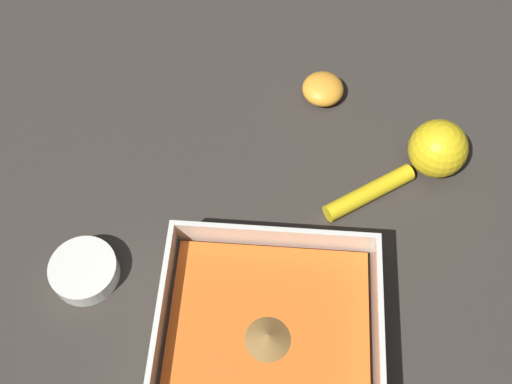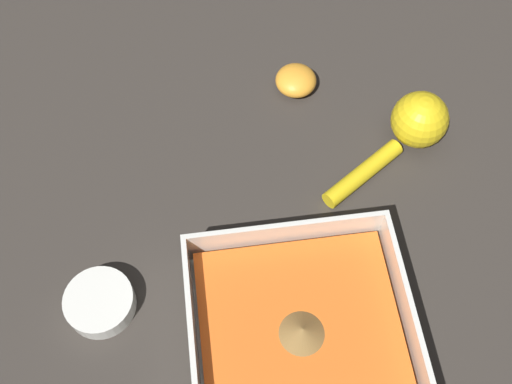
% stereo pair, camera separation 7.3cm
% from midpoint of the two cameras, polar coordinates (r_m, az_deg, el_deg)
% --- Properties ---
extents(ground_plane, '(4.00, 4.00, 0.00)m').
position_cam_midpoint_polar(ground_plane, '(0.70, -0.25, -12.48)').
color(ground_plane, '#332D28').
extents(square_dish, '(0.24, 0.24, 0.07)m').
position_cam_midpoint_polar(square_dish, '(0.68, 1.13, -13.96)').
color(square_dish, silver).
rests_on(square_dish, ground_plane).
extents(spice_bowl, '(0.08, 0.08, 0.03)m').
position_cam_midpoint_polar(spice_bowl, '(0.73, -17.48, -10.29)').
color(spice_bowl, silver).
rests_on(spice_bowl, ground_plane).
extents(lemon_squeezer, '(0.18, 0.14, 0.08)m').
position_cam_midpoint_polar(lemon_squeezer, '(0.80, 12.16, 5.89)').
color(lemon_squeezer, yellow).
rests_on(lemon_squeezer, ground_plane).
extents(lemon_half, '(0.06, 0.06, 0.03)m').
position_cam_midpoint_polar(lemon_half, '(0.86, 1.35, 10.39)').
color(lemon_half, orange).
rests_on(lemon_half, ground_plane).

